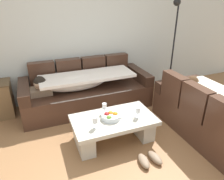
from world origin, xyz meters
The scene contains 12 objects.
ground_plane centered at (0.00, 0.00, 0.00)m, with size 14.00×14.00×0.00m, color #91653F.
back_wall centered at (0.00, 2.15, 1.35)m, with size 9.00×0.10×2.70m, color silver.
couch_along_wall centered at (-0.04, 1.62, 0.33)m, with size 2.37×0.92×0.88m.
couch_near_window centered at (1.51, 0.05, 0.33)m, with size 0.92×1.85×0.88m.
coffee_table centered at (0.08, 0.46, 0.24)m, with size 1.20×0.68×0.38m.
fruit_bowl centered at (0.03, 0.46, 0.42)m, with size 0.28×0.28×0.10m.
wine_glass_near_left centered at (-0.24, 0.33, 0.50)m, with size 0.07×0.07×0.17m.
wine_glass_near_right centered at (0.41, 0.35, 0.50)m, with size 0.07×0.07×0.17m.
wine_glass_far_back centered at (0.00, 0.64, 0.50)m, with size 0.07×0.07×0.17m.
open_magazine centered at (0.31, 0.45, 0.39)m, with size 0.28×0.21×0.01m, color white.
floor_lamp centered at (1.84, 1.58, 1.12)m, with size 0.33×0.31×1.95m.
pair_of_shoes centered at (0.34, -0.16, 0.04)m, with size 0.32×0.28×0.09m.
Camera 1 is at (-0.89, -1.92, 2.01)m, focal length 33.40 mm.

